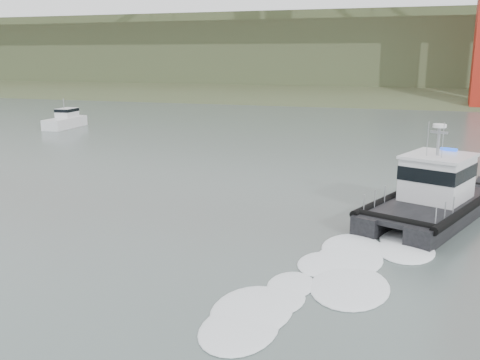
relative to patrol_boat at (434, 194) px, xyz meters
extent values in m
plane|color=#566762|center=(-9.49, -11.96, -1.27)|extent=(400.00, 400.00, 0.00)
cube|color=#3B4829|center=(-9.49, 80.04, -1.27)|extent=(500.00, 44.72, 16.25)
cube|color=#3B4829|center=(-9.49, 108.04, 4.73)|extent=(500.00, 70.00, 18.00)
cube|color=#3B4829|center=(-9.49, 133.04, 9.73)|extent=(500.00, 60.00, 16.00)
cube|color=black|center=(-1.24, 0.33, -0.87)|extent=(5.01, 10.12, 1.14)
cube|color=black|center=(1.13, -0.62, -0.87)|extent=(5.01, 10.12, 1.14)
cube|color=black|center=(-0.23, -0.58, -0.41)|extent=(6.86, 9.75, 0.24)
cube|color=silver|center=(0.12, 0.30, 0.79)|extent=(3.90, 4.22, 2.18)
cube|color=black|center=(0.12, 0.30, 1.18)|extent=(3.98, 4.29, 0.71)
cube|color=silver|center=(0.12, 0.30, 1.95)|extent=(4.15, 4.46, 0.15)
cylinder|color=gray|center=(0.01, 0.03, 2.73)|extent=(0.15, 0.15, 1.70)
cylinder|color=white|center=(0.01, 0.03, 3.53)|extent=(0.66, 0.66, 0.17)
cube|color=silver|center=(-39.94, 24.65, -0.74)|extent=(2.50, 6.47, 1.27)
cube|color=silver|center=(-39.97, 25.17, 0.32)|extent=(1.85, 2.64, 1.27)
cube|color=black|center=(-39.97, 25.17, 0.75)|extent=(1.90, 2.70, 0.37)
cylinder|color=gray|center=(-39.94, 24.65, 1.49)|extent=(0.08, 0.08, 1.27)
camera|label=1|loc=(-1.36, -28.43, 6.95)|focal=40.00mm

